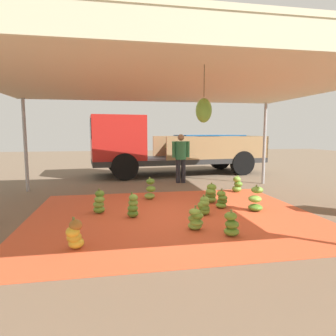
{
  "coord_description": "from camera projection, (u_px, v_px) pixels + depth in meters",
  "views": [
    {
      "loc": [
        -1.16,
        -5.87,
        1.74
      ],
      "look_at": [
        0.28,
        2.22,
        0.75
      ],
      "focal_mm": 31.09,
      "sensor_mm": 36.0,
      "label": 1
    }
  ],
  "objects": [
    {
      "name": "ground_plane",
      "position": [
        155.0,
        189.0,
        9.08
      ],
      "size": [
        40.0,
        40.0,
        0.0
      ],
      "primitive_type": "plane",
      "color": "brown"
    },
    {
      "name": "tarp_orange",
      "position": [
        173.0,
        215.0,
        6.15
      ],
      "size": [
        5.96,
        4.87,
        0.01
      ],
      "primitive_type": "cube",
      "color": "#D1512D",
      "rests_on": "ground"
    },
    {
      "name": "tent_canopy",
      "position": [
        175.0,
        83.0,
        5.73
      ],
      "size": [
        8.0,
        7.0,
        2.79
      ],
      "color": "#9EA0A5",
      "rests_on": "ground"
    },
    {
      "name": "banana_bunch_0",
      "position": [
        211.0,
        194.0,
        7.23
      ],
      "size": [
        0.36,
        0.37,
        0.51
      ],
      "color": "#6B9E38",
      "rests_on": "tarp_orange"
    },
    {
      "name": "banana_bunch_1",
      "position": [
        75.0,
        235.0,
        4.33
      ],
      "size": [
        0.32,
        0.34,
        0.49
      ],
      "color": "gold",
      "rests_on": "tarp_orange"
    },
    {
      "name": "banana_bunch_2",
      "position": [
        196.0,
        220.0,
        5.22
      ],
      "size": [
        0.35,
        0.35,
        0.44
      ],
      "color": "#75A83D",
      "rests_on": "tarp_orange"
    },
    {
      "name": "banana_bunch_3",
      "position": [
        133.0,
        206.0,
        5.98
      ],
      "size": [
        0.3,
        0.31,
        0.53
      ],
      "color": "#518428",
      "rests_on": "tarp_orange"
    },
    {
      "name": "banana_bunch_4",
      "position": [
        237.0,
        185.0,
        8.55
      ],
      "size": [
        0.37,
        0.35,
        0.49
      ],
      "color": "#6B9E38",
      "rests_on": "tarp_orange"
    },
    {
      "name": "banana_bunch_5",
      "position": [
        99.0,
        203.0,
        6.27
      ],
      "size": [
        0.33,
        0.33,
        0.54
      ],
      "color": "#60932D",
      "rests_on": "tarp_orange"
    },
    {
      "name": "banana_bunch_6",
      "position": [
        256.0,
        200.0,
        6.47
      ],
      "size": [
        0.45,
        0.45,
        0.59
      ],
      "color": "#518428",
      "rests_on": "tarp_orange"
    },
    {
      "name": "banana_bunch_7",
      "position": [
        150.0,
        190.0,
        7.61
      ],
      "size": [
        0.36,
        0.36,
        0.59
      ],
      "color": "#75A83D",
      "rests_on": "tarp_orange"
    },
    {
      "name": "banana_bunch_8",
      "position": [
        222.0,
        200.0,
        6.71
      ],
      "size": [
        0.37,
        0.36,
        0.46
      ],
      "color": "#60932D",
      "rests_on": "tarp_orange"
    },
    {
      "name": "banana_bunch_9",
      "position": [
        231.0,
        225.0,
        4.91
      ],
      "size": [
        0.34,
        0.34,
        0.45
      ],
      "color": "#60932D",
      "rests_on": "tarp_orange"
    },
    {
      "name": "banana_bunch_10",
      "position": [
        204.0,
        206.0,
        6.16
      ],
      "size": [
        0.32,
        0.3,
        0.43
      ],
      "color": "#60932D",
      "rests_on": "tarp_orange"
    },
    {
      "name": "cargo_truck_main",
      "position": [
        170.0,
        146.0,
        12.13
      ],
      "size": [
        7.35,
        3.0,
        2.4
      ],
      "color": "#2D2D2D",
      "rests_on": "ground"
    },
    {
      "name": "worker_0",
      "position": [
        181.0,
        155.0,
        10.08
      ],
      "size": [
        0.62,
        0.38,
        1.7
      ],
      "color": "#26262D",
      "rests_on": "ground"
    }
  ]
}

